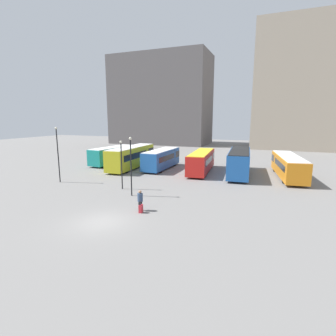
{
  "coord_description": "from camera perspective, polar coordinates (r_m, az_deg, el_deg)",
  "views": [
    {
      "loc": [
        11.25,
        -15.13,
        7.5
      ],
      "look_at": [
        0.62,
        11.65,
        2.04
      ],
      "focal_mm": 28.0,
      "sensor_mm": 36.0,
      "label": 1
    }
  ],
  "objects": [
    {
      "name": "ground_plane",
      "position": [
        20.29,
        -14.19,
        -11.32
      ],
      "size": [
        160.0,
        160.0,
        0.0
      ],
      "primitive_type": "plane",
      "color": "slate"
    },
    {
      "name": "building_block_left",
      "position": [
        80.85,
        -1.6,
        14.48
      ],
      "size": [
        28.82,
        13.65,
        25.59
      ],
      "color": "#5B5656",
      "rests_on": "ground_plane"
    },
    {
      "name": "building_block_right",
      "position": [
        74.94,
        28.53,
        15.33
      ],
      "size": [
        25.66,
        14.2,
        30.3
      ],
      "color": "tan",
      "rests_on": "ground_plane"
    },
    {
      "name": "bus_0",
      "position": [
        44.95,
        -11.91,
        2.87
      ],
      "size": [
        3.28,
        9.59,
        2.82
      ],
      "rotation": [
        0.0,
        0.0,
        1.49
      ],
      "color": "#19847F",
      "rests_on": "ground_plane"
    },
    {
      "name": "bus_1",
      "position": [
        40.5,
        -7.92,
        2.51
      ],
      "size": [
        3.0,
        11.5,
        3.29
      ],
      "rotation": [
        0.0,
        0.0,
        1.61
      ],
      "color": "gold",
      "rests_on": "ground_plane"
    },
    {
      "name": "bus_2",
      "position": [
        39.57,
        -1.4,
        2.09
      ],
      "size": [
        2.54,
        9.15,
        2.88
      ],
      "rotation": [
        0.0,
        0.0,
        1.57
      ],
      "color": "#1E56A3",
      "rests_on": "ground_plane"
    },
    {
      "name": "bus_3",
      "position": [
        37.43,
        7.28,
        1.53
      ],
      "size": [
        3.37,
        10.47,
        2.89
      ],
      "rotation": [
        0.0,
        0.0,
        1.66
      ],
      "color": "red",
      "rests_on": "ground_plane"
    },
    {
      "name": "bus_4",
      "position": [
        36.61,
        15.25,
        1.41
      ],
      "size": [
        3.54,
        11.36,
        3.33
      ],
      "rotation": [
        0.0,
        0.0,
        1.65
      ],
      "color": "#1E56A3",
      "rests_on": "ground_plane"
    },
    {
      "name": "bus_5",
      "position": [
        37.18,
        24.71,
        0.52
      ],
      "size": [
        4.11,
        11.79,
        2.81
      ],
      "rotation": [
        0.0,
        0.0,
        1.71
      ],
      "color": "orange",
      "rests_on": "ground_plane"
    },
    {
      "name": "traveler",
      "position": [
        21.78,
        -6.08,
        -6.64
      ],
      "size": [
        0.47,
        0.47,
        1.72
      ],
      "rotation": [
        0.0,
        0.0,
        1.62
      ],
      "color": "black",
      "rests_on": "ground_plane"
    },
    {
      "name": "suitcase",
      "position": [
        21.51,
        -5.94,
        -8.77
      ],
      "size": [
        0.28,
        0.37,
        0.98
      ],
      "rotation": [
        0.0,
        0.0,
        1.62
      ],
      "color": "#B7232D",
      "rests_on": "ground_plane"
    },
    {
      "name": "lamp_post_0",
      "position": [
        33.34,
        -22.87,
        3.5
      ],
      "size": [
        0.28,
        0.28,
        6.55
      ],
      "color": "black",
      "rests_on": "ground_plane"
    },
    {
      "name": "lamp_post_1",
      "position": [
        28.22,
        -10.1,
        1.58
      ],
      "size": [
        0.28,
        0.28,
        5.21
      ],
      "color": "black",
      "rests_on": "ground_plane"
    },
    {
      "name": "lamp_post_2",
      "position": [
        25.5,
        -8.08,
        1.34
      ],
      "size": [
        0.28,
        0.28,
        5.78
      ],
      "color": "black",
      "rests_on": "ground_plane"
    }
  ]
}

